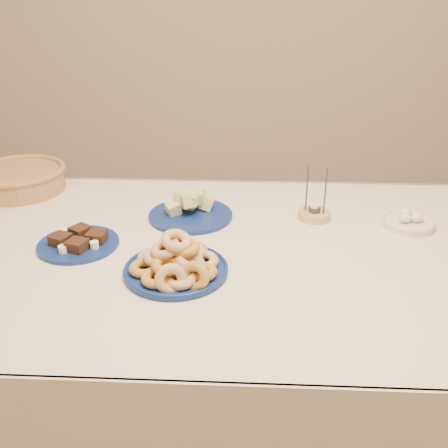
# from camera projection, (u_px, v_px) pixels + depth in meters

# --- Properties ---
(ground) EXTENTS (5.00, 5.00, 0.00)m
(ground) POSITION_uv_depth(u_px,v_px,m) (225.00, 433.00, 1.77)
(ground) COLOR #966D47
(ground) RESTS_ON ground
(dining_table) EXTENTS (1.71, 1.11, 0.75)m
(dining_table) POSITION_uv_depth(u_px,v_px,m) (225.00, 279.00, 1.50)
(dining_table) COLOR brown
(dining_table) RESTS_ON ground
(donut_platter) EXTENTS (0.32, 0.32, 0.13)m
(donut_platter) POSITION_uv_depth(u_px,v_px,m) (176.00, 264.00, 1.30)
(donut_platter) COLOR navy
(donut_platter) RESTS_ON dining_table
(melon_plate) EXTENTS (0.28, 0.28, 0.09)m
(melon_plate) POSITION_uv_depth(u_px,v_px,m) (190.00, 209.00, 1.63)
(melon_plate) COLOR navy
(melon_plate) RESTS_ON dining_table
(brownie_plate) EXTENTS (0.30, 0.30, 0.04)m
(brownie_plate) POSITION_uv_depth(u_px,v_px,m) (78.00, 242.00, 1.45)
(brownie_plate) COLOR navy
(brownie_plate) RESTS_ON dining_table
(wicker_basket) EXTENTS (0.44, 0.44, 0.09)m
(wicker_basket) POSITION_uv_depth(u_px,v_px,m) (19.00, 178.00, 1.84)
(wicker_basket) COLOR #94623B
(wicker_basket) RESTS_ON dining_table
(candle_holder) EXTENTS (0.14, 0.14, 0.18)m
(candle_holder) POSITION_uv_depth(u_px,v_px,m) (314.00, 214.00, 1.63)
(candle_holder) COLOR tan
(candle_holder) RESTS_ON dining_table
(egg_bowl) EXTENTS (0.21, 0.21, 0.05)m
(egg_bowl) POSITION_uv_depth(u_px,v_px,m) (408.00, 222.00, 1.57)
(egg_bowl) COLOR #EFE3CF
(egg_bowl) RESTS_ON dining_table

